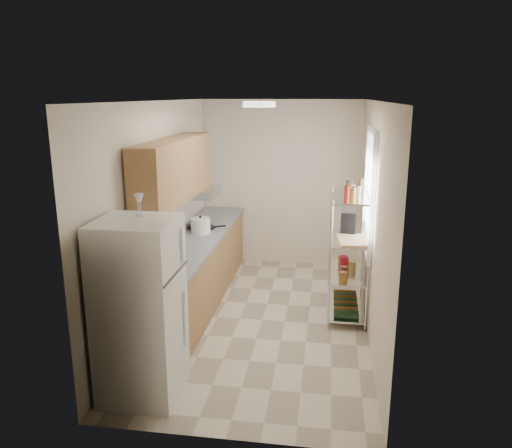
# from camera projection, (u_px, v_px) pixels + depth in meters

# --- Properties ---
(room) EXTENTS (2.52, 4.42, 2.62)m
(room) POSITION_uv_depth(u_px,v_px,m) (263.00, 217.00, 5.76)
(room) COLOR beige
(room) RESTS_ON ground
(counter_run) EXTENTS (0.63, 3.51, 0.90)m
(counter_run) POSITION_uv_depth(u_px,v_px,m) (197.00, 269.00, 6.52)
(counter_run) COLOR #A26F45
(counter_run) RESTS_ON ground
(upper_cabinets) EXTENTS (0.33, 2.20, 0.72)m
(upper_cabinets) POSITION_uv_depth(u_px,v_px,m) (175.00, 170.00, 5.87)
(upper_cabinets) COLOR #A26F45
(upper_cabinets) RESTS_ON room
(range_hood) EXTENTS (0.50, 0.60, 0.12)m
(range_hood) POSITION_uv_depth(u_px,v_px,m) (198.00, 192.00, 6.74)
(range_hood) COLOR #B7BABC
(range_hood) RESTS_ON room
(window) EXTENTS (0.06, 1.00, 1.46)m
(window) POSITION_uv_depth(u_px,v_px,m) (370.00, 193.00, 5.86)
(window) COLOR white
(window) RESTS_ON room
(bakers_rack) EXTENTS (0.45, 0.90, 1.73)m
(bakers_rack) POSITION_uv_depth(u_px,v_px,m) (349.00, 229.00, 5.95)
(bakers_rack) COLOR silver
(bakers_rack) RESTS_ON ground
(ceiling_dome) EXTENTS (0.34, 0.34, 0.05)m
(ceiling_dome) POSITION_uv_depth(u_px,v_px,m) (259.00, 104.00, 5.15)
(ceiling_dome) COLOR white
(ceiling_dome) RESTS_ON room
(refrigerator) EXTENTS (0.68, 0.68, 1.64)m
(refrigerator) POSITION_uv_depth(u_px,v_px,m) (140.00, 310.00, 4.41)
(refrigerator) COLOR white
(refrigerator) RESTS_ON ground
(wine_glass_a) EXTENTS (0.07, 0.07, 0.21)m
(wine_glass_a) POSITION_uv_depth(u_px,v_px,m) (140.00, 205.00, 4.29)
(wine_glass_a) COLOR silver
(wine_glass_a) RESTS_ON refrigerator
(wine_glass_b) EXTENTS (0.07, 0.07, 0.19)m
(wine_glass_b) POSITION_uv_depth(u_px,v_px,m) (138.00, 205.00, 4.35)
(wine_glass_b) COLOR silver
(wine_glass_b) RESTS_ON refrigerator
(rice_cooker) EXTENTS (0.25, 0.25, 0.21)m
(rice_cooker) POSITION_uv_depth(u_px,v_px,m) (201.00, 226.00, 6.54)
(rice_cooker) COLOR white
(rice_cooker) RESTS_ON counter_run
(frying_pan_large) EXTENTS (0.28, 0.28, 0.04)m
(frying_pan_large) POSITION_uv_depth(u_px,v_px,m) (196.00, 226.00, 6.82)
(frying_pan_large) COLOR black
(frying_pan_large) RESTS_ON counter_run
(frying_pan_small) EXTENTS (0.29, 0.29, 0.05)m
(frying_pan_small) POSITION_uv_depth(u_px,v_px,m) (206.00, 227.00, 6.75)
(frying_pan_small) COLOR black
(frying_pan_small) RESTS_ON counter_run
(cutting_board) EXTENTS (0.43, 0.53, 0.03)m
(cutting_board) POSITION_uv_depth(u_px,v_px,m) (355.00, 241.00, 5.76)
(cutting_board) COLOR tan
(cutting_board) RESTS_ON bakers_rack
(espresso_machine) EXTENTS (0.19, 0.27, 0.31)m
(espresso_machine) POSITION_uv_depth(u_px,v_px,m) (348.00, 221.00, 6.09)
(espresso_machine) COLOR black
(espresso_machine) RESTS_ON bakers_rack
(storage_bag) EXTENTS (0.11, 0.14, 0.15)m
(storage_bag) POSITION_uv_depth(u_px,v_px,m) (344.00, 262.00, 6.23)
(storage_bag) COLOR maroon
(storage_bag) RESTS_ON bakers_rack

